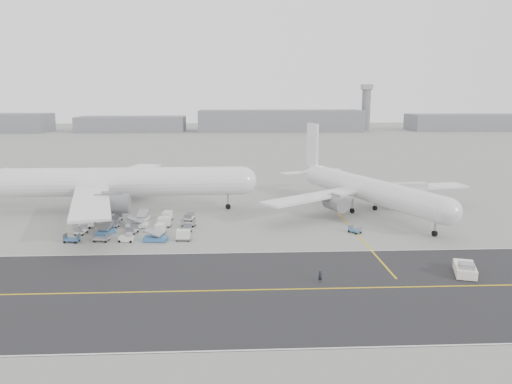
{
  "coord_description": "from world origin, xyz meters",
  "views": [
    {
      "loc": [
        6.93,
        -80.5,
        25.87
      ],
      "look_at": [
        11.42,
        12.0,
        7.32
      ],
      "focal_mm": 35.0,
      "sensor_mm": 36.0,
      "label": 1
    }
  ],
  "objects_px": {
    "airliner_b": "(365,189)",
    "pushback_tug": "(465,269)",
    "jet_bridge": "(395,190)",
    "ground_crew_a": "(320,277)",
    "airliner_a": "(110,182)",
    "control_tower": "(366,106)"
  },
  "relations": [
    {
      "from": "airliner_b",
      "to": "jet_bridge",
      "type": "xyz_separation_m",
      "value": [
        7.66,
        3.04,
        -1.04
      ]
    },
    {
      "from": "control_tower",
      "to": "airliner_a",
      "type": "height_order",
      "value": "control_tower"
    },
    {
      "from": "airliner_a",
      "to": "ground_crew_a",
      "type": "relative_size",
      "value": 40.17
    },
    {
      "from": "jet_bridge",
      "to": "ground_crew_a",
      "type": "bearing_deg",
      "value": -124.62
    },
    {
      "from": "pushback_tug",
      "to": "ground_crew_a",
      "type": "distance_m",
      "value": 21.43
    },
    {
      "from": "jet_bridge",
      "to": "ground_crew_a",
      "type": "height_order",
      "value": "jet_bridge"
    },
    {
      "from": "control_tower",
      "to": "ground_crew_a",
      "type": "height_order",
      "value": "control_tower"
    },
    {
      "from": "control_tower",
      "to": "pushback_tug",
      "type": "height_order",
      "value": "control_tower"
    },
    {
      "from": "jet_bridge",
      "to": "ground_crew_a",
      "type": "relative_size",
      "value": 9.87
    },
    {
      "from": "airliner_a",
      "to": "airliner_b",
      "type": "height_order",
      "value": "airliner_a"
    },
    {
      "from": "airliner_a",
      "to": "pushback_tug",
      "type": "relative_size",
      "value": 8.62
    },
    {
      "from": "airliner_b",
      "to": "ground_crew_a",
      "type": "bearing_deg",
      "value": -134.66
    },
    {
      "from": "pushback_tug",
      "to": "ground_crew_a",
      "type": "relative_size",
      "value": 4.66
    },
    {
      "from": "airliner_b",
      "to": "jet_bridge",
      "type": "height_order",
      "value": "airliner_b"
    },
    {
      "from": "pushback_tug",
      "to": "jet_bridge",
      "type": "xyz_separation_m",
      "value": [
        3.27,
        41.87,
        3.31
      ]
    },
    {
      "from": "control_tower",
      "to": "airliner_b",
      "type": "distance_m",
      "value": 248.65
    },
    {
      "from": "pushback_tug",
      "to": "jet_bridge",
      "type": "relative_size",
      "value": 0.47
    },
    {
      "from": "airliner_b",
      "to": "pushback_tug",
      "type": "height_order",
      "value": "airliner_b"
    },
    {
      "from": "airliner_a",
      "to": "ground_crew_a",
      "type": "bearing_deg",
      "value": -139.28
    },
    {
      "from": "pushback_tug",
      "to": "airliner_a",
      "type": "bearing_deg",
      "value": 163.12
    },
    {
      "from": "control_tower",
      "to": "jet_bridge",
      "type": "distance_m",
      "value": 243.88
    },
    {
      "from": "airliner_b",
      "to": "ground_crew_a",
      "type": "xyz_separation_m",
      "value": [
        -16.97,
        -40.62,
        -4.41
      ]
    }
  ]
}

